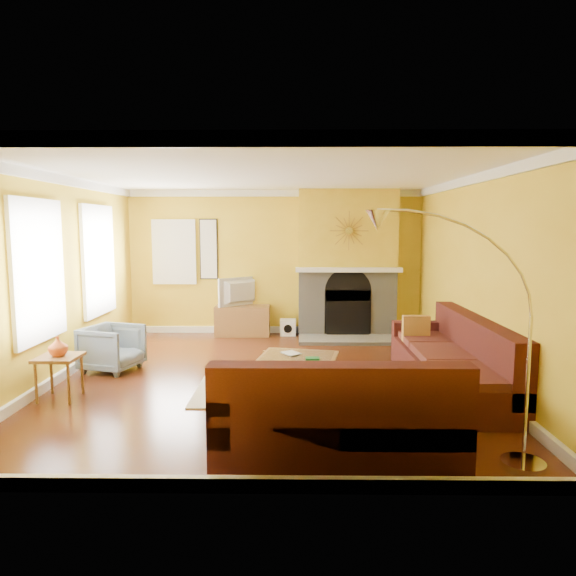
{
  "coord_description": "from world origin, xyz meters",
  "views": [
    {
      "loc": [
        0.37,
        -6.69,
        2.03
      ],
      "look_at": [
        0.28,
        0.4,
        1.17
      ],
      "focal_mm": 32.0,
      "sensor_mm": 36.0,
      "label": 1
    }
  ],
  "objects_px": {
    "media_console": "(243,320)",
    "side_table": "(60,377)",
    "armchair": "(112,348)",
    "sectional_sofa": "(366,363)",
    "arc_lamp": "(458,343)",
    "coffee_table": "(297,372)"
  },
  "relations": [
    {
      "from": "sectional_sofa",
      "to": "side_table",
      "type": "height_order",
      "value": "sectional_sofa"
    },
    {
      "from": "armchair",
      "to": "media_console",
      "type": "bearing_deg",
      "value": -16.98
    },
    {
      "from": "media_console",
      "to": "arc_lamp",
      "type": "relative_size",
      "value": 0.47
    },
    {
      "from": "coffee_table",
      "to": "armchair",
      "type": "distance_m",
      "value": 2.7
    },
    {
      "from": "sectional_sofa",
      "to": "arc_lamp",
      "type": "xyz_separation_m",
      "value": [
        0.52,
        -1.7,
        0.63
      ]
    },
    {
      "from": "coffee_table",
      "to": "arc_lamp",
      "type": "relative_size",
      "value": 0.45
    },
    {
      "from": "armchair",
      "to": "arc_lamp",
      "type": "height_order",
      "value": "arc_lamp"
    },
    {
      "from": "side_table",
      "to": "arc_lamp",
      "type": "xyz_separation_m",
      "value": [
        4.12,
        -1.7,
        0.82
      ]
    },
    {
      "from": "coffee_table",
      "to": "side_table",
      "type": "height_order",
      "value": "side_table"
    },
    {
      "from": "media_console",
      "to": "side_table",
      "type": "relative_size",
      "value": 1.95
    },
    {
      "from": "sectional_sofa",
      "to": "arc_lamp",
      "type": "relative_size",
      "value": 1.72
    },
    {
      "from": "sectional_sofa",
      "to": "arc_lamp",
      "type": "height_order",
      "value": "arc_lamp"
    },
    {
      "from": "coffee_table",
      "to": "arc_lamp",
      "type": "bearing_deg",
      "value": -59.1
    },
    {
      "from": "armchair",
      "to": "side_table",
      "type": "relative_size",
      "value": 1.38
    },
    {
      "from": "media_console",
      "to": "coffee_table",
      "type": "bearing_deg",
      "value": -72.12
    },
    {
      "from": "media_console",
      "to": "side_table",
      "type": "distance_m",
      "value": 4.02
    },
    {
      "from": "sectional_sofa",
      "to": "arc_lamp",
      "type": "bearing_deg",
      "value": -73.1
    },
    {
      "from": "sectional_sofa",
      "to": "side_table",
      "type": "bearing_deg",
      "value": 180.0
    },
    {
      "from": "sectional_sofa",
      "to": "side_table",
      "type": "xyz_separation_m",
      "value": [
        -3.6,
        0.0,
        -0.19
      ]
    },
    {
      "from": "sectional_sofa",
      "to": "media_console",
      "type": "distance_m",
      "value": 4.03
    },
    {
      "from": "arc_lamp",
      "to": "armchair",
      "type": "bearing_deg",
      "value": 143.48
    },
    {
      "from": "coffee_table",
      "to": "arc_lamp",
      "type": "distance_m",
      "value": 2.71
    }
  ]
}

